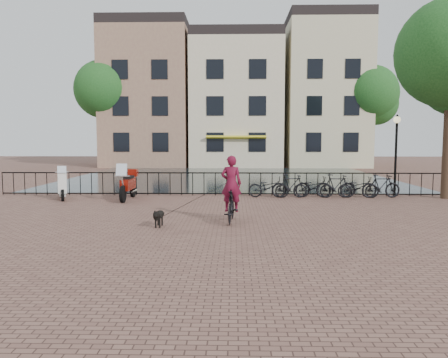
{
  "coord_description": "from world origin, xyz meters",
  "views": [
    {
      "loc": [
        0.32,
        -11.1,
        2.52
      ],
      "look_at": [
        0.0,
        3.0,
        1.2
      ],
      "focal_mm": 35.0,
      "sensor_mm": 36.0,
      "label": 1
    }
  ],
  "objects_px": {
    "lamp_post": "(396,142)",
    "dog": "(159,218)",
    "motorcycle": "(128,181)",
    "scooter": "(62,182)",
    "cyclist": "(231,193)"
  },
  "relations": [
    {
      "from": "cyclist",
      "to": "scooter",
      "type": "xyz_separation_m",
      "value": [
        -7.04,
        4.81,
        -0.17
      ]
    },
    {
      "from": "lamp_post",
      "to": "scooter",
      "type": "distance_m",
      "value": 14.12
    },
    {
      "from": "lamp_post",
      "to": "scooter",
      "type": "bearing_deg",
      "value": -176.23
    },
    {
      "from": "dog",
      "to": "motorcycle",
      "type": "bearing_deg",
      "value": 113.97
    },
    {
      "from": "lamp_post",
      "to": "cyclist",
      "type": "relative_size",
      "value": 1.47
    },
    {
      "from": "lamp_post",
      "to": "dog",
      "type": "relative_size",
      "value": 4.44
    },
    {
      "from": "lamp_post",
      "to": "dog",
      "type": "bearing_deg",
      "value": -144.4
    },
    {
      "from": "motorcycle",
      "to": "scooter",
      "type": "bearing_deg",
      "value": 178.42
    },
    {
      "from": "dog",
      "to": "scooter",
      "type": "bearing_deg",
      "value": 133.88
    },
    {
      "from": "cyclist",
      "to": "scooter",
      "type": "relative_size",
      "value": 1.45
    },
    {
      "from": "cyclist",
      "to": "scooter",
      "type": "bearing_deg",
      "value": -29.76
    },
    {
      "from": "scooter",
      "to": "motorcycle",
      "type": "bearing_deg",
      "value": -24.88
    },
    {
      "from": "lamp_post",
      "to": "dog",
      "type": "xyz_separation_m",
      "value": [
        -9.02,
        -6.46,
        -2.12
      ]
    },
    {
      "from": "motorcycle",
      "to": "cyclist",
      "type": "bearing_deg",
      "value": -47.45
    },
    {
      "from": "lamp_post",
      "to": "cyclist",
      "type": "distance_m",
      "value": 9.14
    }
  ]
}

